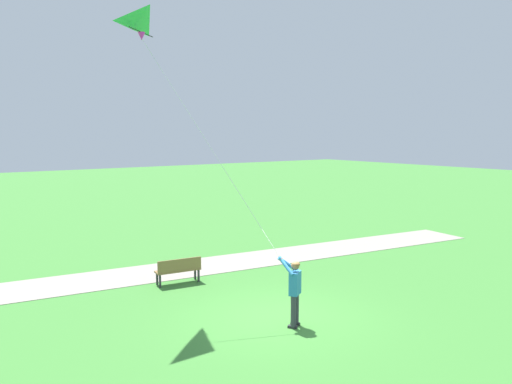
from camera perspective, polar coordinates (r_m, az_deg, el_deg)
ground_plane at (r=14.06m, az=2.57°, el=-14.10°), size 120.00×120.00×0.00m
walkway_path at (r=18.33m, az=-15.01°, el=-9.31°), size 6.70×32.03×0.02m
person_kite_flyer at (r=13.19m, az=4.35°, el=-10.72°), size 0.62×0.54×1.83m
flying_kite at (r=14.73m, az=-11.92°, el=18.16°), size 3.99×2.78×6.65m
park_bench_near_walkway at (r=17.04m, az=-8.78°, el=-8.62°), size 0.64×1.55×0.88m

